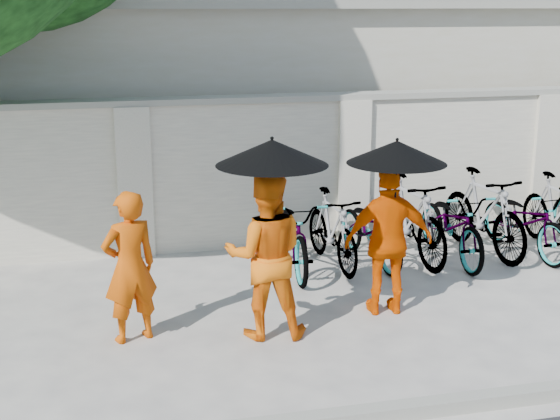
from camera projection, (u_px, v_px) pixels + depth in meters
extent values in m
plane|color=beige|center=(258.00, 342.00, 7.78)|extent=(80.00, 80.00, 0.00)
cube|color=beige|center=(281.00, 173.00, 10.75)|extent=(20.00, 0.30, 2.00)
cube|color=#BCB7A9|center=(286.00, 97.00, 14.40)|extent=(14.00, 6.00, 3.20)
imported|color=#C34705|center=(130.00, 267.00, 7.65)|extent=(0.65, 0.53, 1.54)
imported|color=orange|center=(266.00, 255.00, 7.74)|extent=(0.93, 0.78, 1.70)
cylinder|color=black|center=(272.00, 200.00, 7.53)|extent=(0.02, 0.02, 0.94)
cone|color=black|center=(272.00, 152.00, 7.41)|extent=(1.09, 1.09, 0.25)
imported|color=#E64F00|center=(389.00, 241.00, 8.34)|extent=(0.99, 0.49, 1.63)
cylinder|color=black|center=(395.00, 193.00, 8.13)|extent=(0.02, 0.02, 0.87)
cone|color=black|center=(397.00, 152.00, 8.01)|extent=(1.04, 1.04, 0.24)
imported|color=gray|center=(293.00, 234.00, 9.74)|extent=(0.76, 1.88, 0.97)
imported|color=gray|center=(332.00, 229.00, 9.92)|extent=(0.59, 1.66, 0.98)
imported|color=gray|center=(371.00, 229.00, 10.07)|extent=(0.80, 1.76, 0.89)
imported|color=gray|center=(410.00, 218.00, 10.16)|extent=(0.74, 1.92, 1.12)
imported|color=gray|center=(452.00, 225.00, 10.15)|extent=(0.65, 1.83, 0.96)
imported|color=gray|center=(484.00, 213.00, 10.41)|extent=(0.76, 1.93, 1.13)
imported|color=gray|center=(526.00, 221.00, 10.40)|extent=(0.84, 1.82, 0.92)
imported|color=gray|center=(557.00, 213.00, 10.59)|extent=(0.50, 1.72, 1.03)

